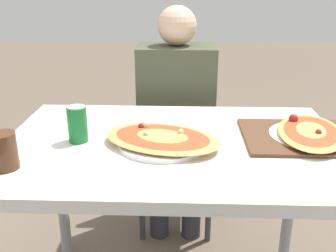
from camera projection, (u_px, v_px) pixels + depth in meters
dining_table at (173, 164)px, 1.37m from camera, size 1.16×0.78×0.76m
chair_far_seated at (176, 136)px, 2.11m from camera, size 0.40×0.40×0.87m
person_seated at (176, 108)px, 1.93m from camera, size 0.37×0.27×1.17m
pizza_main at (162, 139)px, 1.31m from camera, size 0.46×0.38×0.05m
soda_can at (77, 124)px, 1.32m from camera, size 0.07×0.07×0.12m
drink_glass at (4, 151)px, 1.14m from camera, size 0.08×0.08×0.11m
serving_tray at (301, 137)px, 1.37m from camera, size 0.40×0.32×0.01m
pizza_second at (310, 133)px, 1.36m from camera, size 0.30×0.40×0.06m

